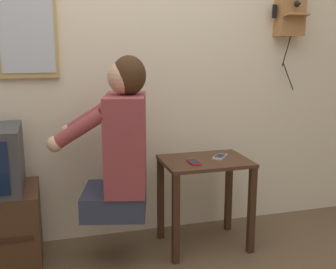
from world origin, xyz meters
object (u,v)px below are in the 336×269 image
at_px(person, 121,143).
at_px(cell_phone_held, 194,162).
at_px(wall_phone_antique, 290,8).
at_px(cell_phone_spare, 220,157).
at_px(wall_mirror, 26,26).

distance_m(person, cell_phone_held, 0.47).
xyz_separation_m(person, wall_phone_antique, (1.25, 0.35, 0.79)).
distance_m(wall_phone_antique, cell_phone_spare, 1.15).
relative_size(wall_phone_antique, wall_mirror, 1.27).
relative_size(wall_mirror, cell_phone_held, 4.99).
distance_m(person, wall_mirror, 0.91).
bearing_deg(person, wall_phone_antique, -60.09).
bearing_deg(cell_phone_held, wall_phone_antique, 21.89).
bearing_deg(wall_phone_antique, cell_phone_spare, -157.13).
height_order(wall_mirror, cell_phone_spare, wall_mirror).
bearing_deg(wall_mirror, cell_phone_held, -21.28).
bearing_deg(wall_mirror, cell_phone_spare, -14.48).
distance_m(person, wall_phone_antique, 1.52).
bearing_deg(wall_phone_antique, cell_phone_held, -158.09).
bearing_deg(cell_phone_spare, cell_phone_held, -118.75).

